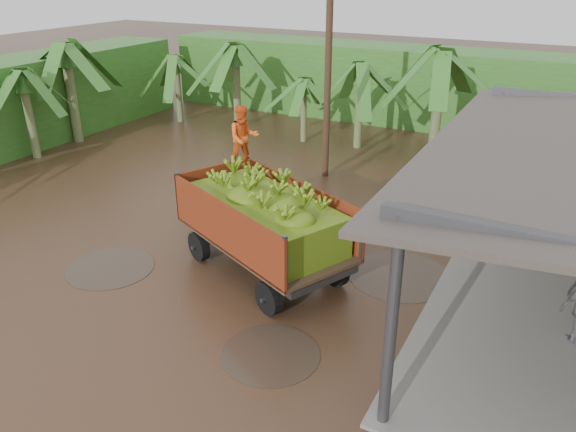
# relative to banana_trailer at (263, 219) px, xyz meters

# --- Properties ---
(ground) EXTENTS (100.00, 100.00, 0.00)m
(ground) POSITION_rel_banana_trailer_xyz_m (-0.83, 0.10, -1.47)
(ground) COLOR black
(ground) RESTS_ON ground
(hedge_north) EXTENTS (22.00, 3.00, 3.60)m
(hedge_north) POSITION_rel_banana_trailer_xyz_m (-2.83, 16.10, 0.33)
(hedge_north) COLOR #2D661E
(hedge_north) RESTS_ON ground
(hedge_west) EXTENTS (3.00, 18.00, 3.60)m
(hedge_west) POSITION_rel_banana_trailer_xyz_m (-14.83, 4.10, 0.33)
(hedge_west) COLOR #2D661E
(hedge_west) RESTS_ON ground
(banana_trailer) EXTENTS (6.60, 4.11, 3.94)m
(banana_trailer) POSITION_rel_banana_trailer_xyz_m (0.00, 0.00, 0.00)
(banana_trailer) COLOR #9B3116
(banana_trailer) RESTS_ON ground
(man_blue) EXTENTS (0.78, 0.59, 1.95)m
(man_blue) POSITION_rel_banana_trailer_xyz_m (-1.85, 2.03, -0.49)
(man_blue) COLOR #6770BC
(man_blue) RESTS_ON ground
(utility_pole) EXTENTS (1.20, 0.24, 8.59)m
(utility_pole) POSITION_rel_banana_trailer_xyz_m (-1.54, 7.20, 2.89)
(utility_pole) COLOR #47301E
(utility_pole) RESTS_ON ground
(banana_plants) EXTENTS (24.16, 20.10, 4.48)m
(banana_plants) POSITION_rel_banana_trailer_xyz_m (-6.69, 7.07, 0.46)
(banana_plants) COLOR #2D661E
(banana_plants) RESTS_ON ground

